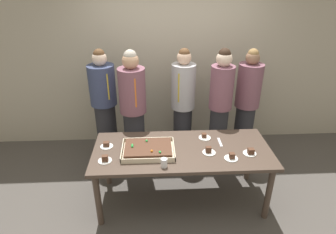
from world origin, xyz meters
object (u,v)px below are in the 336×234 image
(cake_server_utensil, at_px, (220,142))
(plated_slice_far_right, at_px, (204,137))
(person_serving_front, at_px, (247,104))
(party_table, at_px, (182,155))
(person_striped_tie_right, at_px, (133,111))
(plated_slice_center_back, at_px, (105,160))
(person_far_right_suit, at_px, (183,104))
(person_green_shirt_behind, at_px, (104,106))
(plated_slice_center_front, at_px, (250,152))
(plated_slice_near_left, at_px, (106,145))
(plated_slice_near_right, at_px, (209,151))
(plated_slice_far_left, at_px, (231,157))
(person_left_edge_reaching, at_px, (220,108))
(drink_cup_nearest, at_px, (164,163))
(sheet_cake, at_px, (148,149))

(cake_server_utensil, bearing_deg, plated_slice_far_right, 145.67)
(plated_slice_far_right, relative_size, person_serving_front, 0.09)
(party_table, relative_size, person_striped_tie_right, 1.19)
(plated_slice_far_right, xyz_separation_m, plated_slice_center_back, (-1.16, -0.44, 0.01))
(party_table, distance_m, person_striped_tie_right, 0.99)
(plated_slice_far_right, distance_m, person_far_right_suit, 0.80)
(person_serving_front, xyz_separation_m, person_far_right_suit, (-0.93, 0.06, 0.01))
(person_striped_tie_right, bearing_deg, cake_server_utensil, 45.20)
(party_table, xyz_separation_m, person_green_shirt_behind, (-1.03, 1.00, 0.21))
(plated_slice_center_front, bearing_deg, cake_server_utensil, 137.56)
(person_striped_tie_right, xyz_separation_m, person_far_right_suit, (0.71, 0.27, -0.03))
(plated_slice_center_back, bearing_deg, plated_slice_near_left, 94.83)
(plated_slice_far_right, height_order, person_far_right_suit, person_far_right_suit)
(plated_slice_near_left, xyz_separation_m, person_striped_tie_right, (0.29, 0.64, 0.14))
(cake_server_utensil, bearing_deg, party_table, -164.93)
(plated_slice_near_right, bearing_deg, person_serving_front, 54.76)
(plated_slice_far_right, height_order, person_green_shirt_behind, person_green_shirt_behind)
(plated_slice_far_left, distance_m, person_serving_front, 1.28)
(plated_slice_near_right, height_order, person_green_shirt_behind, person_green_shirt_behind)
(person_left_edge_reaching, bearing_deg, person_serving_front, 164.61)
(plated_slice_center_back, bearing_deg, person_left_edge_reaching, 33.39)
(plated_slice_center_back, distance_m, person_far_right_suit, 1.55)
(person_striped_tie_right, distance_m, person_far_right_suit, 0.76)
(party_table, relative_size, cake_server_utensil, 10.35)
(plated_slice_near_right, distance_m, drink_cup_nearest, 0.57)
(sheet_cake, bearing_deg, person_left_edge_reaching, 38.90)
(plated_slice_near_right, bearing_deg, person_striped_tie_right, 136.98)
(plated_slice_center_back, xyz_separation_m, person_green_shirt_behind, (-0.17, 1.20, 0.10))
(plated_slice_far_right, height_order, person_serving_front, person_serving_front)
(plated_slice_center_front, xyz_separation_m, cake_server_utensil, (-0.29, 0.26, -0.02))
(sheet_cake, height_order, plated_slice_center_back, sheet_cake)
(party_table, bearing_deg, plated_slice_far_right, 38.93)
(plated_slice_near_left, xyz_separation_m, plated_slice_center_back, (0.03, -0.30, 0.00))
(plated_slice_near_left, xyz_separation_m, person_left_edge_reaching, (1.48, 0.66, 0.15))
(plated_slice_center_front, height_order, person_left_edge_reaching, person_left_edge_reaching)
(sheet_cake, relative_size, person_left_edge_reaching, 0.35)
(person_left_edge_reaching, bearing_deg, plated_slice_far_right, 21.61)
(plated_slice_center_back, bearing_deg, person_serving_front, 31.28)
(plated_slice_far_right, distance_m, person_left_edge_reaching, 0.62)
(plated_slice_center_front, distance_m, person_green_shirt_behind, 2.13)
(plated_slice_far_right, distance_m, cake_server_utensil, 0.21)
(plated_slice_near_right, relative_size, plated_slice_far_right, 1.00)
(plated_slice_near_left, relative_size, plated_slice_near_right, 1.00)
(plated_slice_far_left, relative_size, person_serving_front, 0.09)
(plated_slice_near_right, distance_m, person_green_shirt_behind, 1.72)
(drink_cup_nearest, bearing_deg, plated_slice_far_right, 47.35)
(person_green_shirt_behind, distance_m, person_left_edge_reaching, 1.64)
(person_green_shirt_behind, height_order, person_striped_tie_right, person_striped_tie_right)
(party_table, bearing_deg, plated_slice_center_front, -10.25)
(plated_slice_center_front, height_order, cake_server_utensil, plated_slice_center_front)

